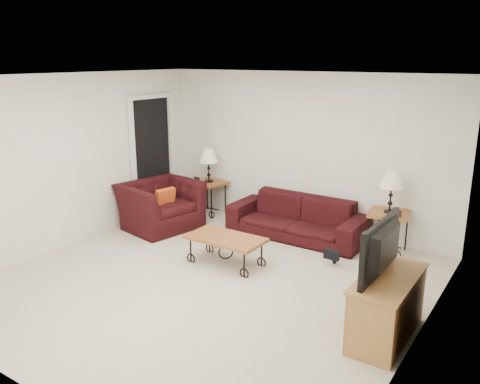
{
  "coord_description": "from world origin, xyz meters",
  "views": [
    {
      "loc": [
        3.45,
        -4.46,
        2.72
      ],
      "look_at": [
        0.0,
        0.7,
        1.0
      ],
      "focal_mm": 36.74,
      "sensor_mm": 36.0,
      "label": 1
    }
  ],
  "objects_px": {
    "coffee_table": "(226,250)",
    "backpack": "(335,249)",
    "tv_stand": "(387,307)",
    "lamp_right": "(391,192)",
    "side_table_left": "(209,198)",
    "side_table_right": "(388,232)",
    "armchair": "(160,205)",
    "television": "(390,249)",
    "sofa": "(297,218)",
    "lamp_left": "(209,165)"
  },
  "relations": [
    {
      "from": "side_table_left",
      "to": "side_table_right",
      "type": "height_order",
      "value": "side_table_right"
    },
    {
      "from": "armchair",
      "to": "tv_stand",
      "type": "relative_size",
      "value": 1.07
    },
    {
      "from": "sofa",
      "to": "coffee_table",
      "type": "bearing_deg",
      "value": -101.83
    },
    {
      "from": "side_table_right",
      "to": "lamp_right",
      "type": "bearing_deg",
      "value": 0.0
    },
    {
      "from": "coffee_table",
      "to": "backpack",
      "type": "height_order",
      "value": "backpack"
    },
    {
      "from": "lamp_left",
      "to": "lamp_right",
      "type": "height_order",
      "value": "lamp_right"
    },
    {
      "from": "side_table_right",
      "to": "lamp_left",
      "type": "relative_size",
      "value": 1.02
    },
    {
      "from": "side_table_right",
      "to": "armchair",
      "type": "bearing_deg",
      "value": -163.16
    },
    {
      "from": "side_table_left",
      "to": "tv_stand",
      "type": "height_order",
      "value": "tv_stand"
    },
    {
      "from": "side_table_right",
      "to": "backpack",
      "type": "height_order",
      "value": "side_table_right"
    },
    {
      "from": "side_table_right",
      "to": "backpack",
      "type": "bearing_deg",
      "value": -118.46
    },
    {
      "from": "side_table_left",
      "to": "lamp_left",
      "type": "height_order",
      "value": "lamp_left"
    },
    {
      "from": "tv_stand",
      "to": "lamp_right",
      "type": "bearing_deg",
      "value": 107.36
    },
    {
      "from": "side_table_right",
      "to": "lamp_left",
      "type": "xyz_separation_m",
      "value": [
        -3.2,
        0.0,
        0.58
      ]
    },
    {
      "from": "sofa",
      "to": "side_table_left",
      "type": "xyz_separation_m",
      "value": [
        -1.84,
        0.18,
        -0.02
      ]
    },
    {
      "from": "side_table_right",
      "to": "armchair",
      "type": "distance_m",
      "value": 3.57
    },
    {
      "from": "side_table_left",
      "to": "coffee_table",
      "type": "bearing_deg",
      "value": -47.06
    },
    {
      "from": "tv_stand",
      "to": "television",
      "type": "height_order",
      "value": "television"
    },
    {
      "from": "side_table_left",
      "to": "side_table_right",
      "type": "distance_m",
      "value": 3.2
    },
    {
      "from": "lamp_left",
      "to": "backpack",
      "type": "relative_size",
      "value": 1.4
    },
    {
      "from": "lamp_right",
      "to": "tv_stand",
      "type": "distance_m",
      "value": 2.39
    },
    {
      "from": "side_table_left",
      "to": "lamp_right",
      "type": "xyz_separation_m",
      "value": [
        3.2,
        -0.0,
        0.6
      ]
    },
    {
      "from": "side_table_left",
      "to": "lamp_left",
      "type": "relative_size",
      "value": 1.0
    },
    {
      "from": "side_table_left",
      "to": "lamp_left",
      "type": "xyz_separation_m",
      "value": [
        0.0,
        0.0,
        0.59
      ]
    },
    {
      "from": "side_table_left",
      "to": "side_table_right",
      "type": "bearing_deg",
      "value": -0.0
    },
    {
      "from": "tv_stand",
      "to": "lamp_left",
      "type": "bearing_deg",
      "value": 150.34
    },
    {
      "from": "side_table_left",
      "to": "tv_stand",
      "type": "relative_size",
      "value": 0.54
    },
    {
      "from": "coffee_table",
      "to": "backpack",
      "type": "bearing_deg",
      "value": 33.87
    },
    {
      "from": "backpack",
      "to": "lamp_right",
      "type": "bearing_deg",
      "value": 62.42
    },
    {
      "from": "armchair",
      "to": "television",
      "type": "bearing_deg",
      "value": -95.44
    },
    {
      "from": "side_table_left",
      "to": "backpack",
      "type": "distance_m",
      "value": 2.88
    },
    {
      "from": "lamp_right",
      "to": "coffee_table",
      "type": "distance_m",
      "value": 2.45
    },
    {
      "from": "sofa",
      "to": "side_table_right",
      "type": "relative_size",
      "value": 3.58
    },
    {
      "from": "lamp_left",
      "to": "side_table_left",
      "type": "bearing_deg",
      "value": 0.0
    },
    {
      "from": "lamp_right",
      "to": "television",
      "type": "xyz_separation_m",
      "value": [
        0.67,
        -2.22,
        0.04
      ]
    },
    {
      "from": "coffee_table",
      "to": "armchair",
      "type": "xyz_separation_m",
      "value": [
        -1.74,
        0.61,
        0.18
      ]
    },
    {
      "from": "sofa",
      "to": "coffee_table",
      "type": "distance_m",
      "value": 1.5
    },
    {
      "from": "lamp_left",
      "to": "armchair",
      "type": "relative_size",
      "value": 0.51
    },
    {
      "from": "lamp_left",
      "to": "coffee_table",
      "type": "distance_m",
      "value": 2.35
    },
    {
      "from": "coffee_table",
      "to": "television",
      "type": "relative_size",
      "value": 1.06
    },
    {
      "from": "sofa",
      "to": "television",
      "type": "bearing_deg",
      "value": -45.02
    },
    {
      "from": "side_table_right",
      "to": "lamp_left",
      "type": "height_order",
      "value": "lamp_left"
    },
    {
      "from": "lamp_left",
      "to": "coffee_table",
      "type": "bearing_deg",
      "value": -47.06
    },
    {
      "from": "television",
      "to": "side_table_left",
      "type": "bearing_deg",
      "value": -119.79
    },
    {
      "from": "side_table_left",
      "to": "side_table_right",
      "type": "relative_size",
      "value": 0.98
    },
    {
      "from": "television",
      "to": "backpack",
      "type": "bearing_deg",
      "value": -141.2
    },
    {
      "from": "lamp_right",
      "to": "lamp_left",
      "type": "bearing_deg",
      "value": 180.0
    },
    {
      "from": "armchair",
      "to": "backpack",
      "type": "relative_size",
      "value": 2.77
    },
    {
      "from": "side_table_right",
      "to": "armchair",
      "type": "xyz_separation_m",
      "value": [
        -3.41,
        -1.03,
        0.08
      ]
    },
    {
      "from": "sofa",
      "to": "lamp_left",
      "type": "bearing_deg",
      "value": 174.41
    }
  ]
}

